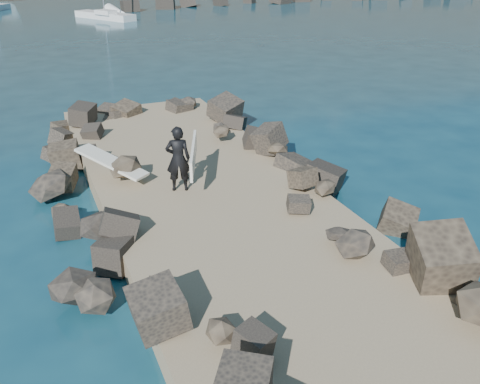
% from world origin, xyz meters
% --- Properties ---
extents(ground, '(800.00, 800.00, 0.00)m').
position_xyz_m(ground, '(0.00, 0.00, 0.00)').
color(ground, '#0F384C').
rests_on(ground, ground).
extents(jetty, '(6.00, 26.00, 0.60)m').
position_xyz_m(jetty, '(0.00, -2.00, 0.30)').
color(jetty, '#8C7759').
rests_on(jetty, ground).
extents(riprap_left, '(2.60, 22.00, 1.00)m').
position_xyz_m(riprap_left, '(-2.90, -1.50, 0.50)').
color(riprap_left, black).
rests_on(riprap_left, ground).
extents(riprap_right, '(2.60, 22.00, 1.00)m').
position_xyz_m(riprap_right, '(2.90, -1.50, 0.50)').
color(riprap_right, '#272421').
rests_on(riprap_right, ground).
extents(surfboard_resting, '(1.92, 2.24, 0.08)m').
position_xyz_m(surfboard_resting, '(-2.39, 3.09, 1.04)').
color(surfboard_resting, silver).
rests_on(surfboard_resting, riprap_left).
extents(surfer_with_board, '(1.30, 2.20, 1.88)m').
position_xyz_m(surfer_with_board, '(-0.71, 1.62, 1.55)').
color(surfer_with_board, black).
rests_on(surfer_with_board, jetty).
extents(sailboat_c, '(5.34, 7.64, 9.34)m').
position_xyz_m(sailboat_c, '(4.83, 47.21, 0.35)').
color(sailboat_c, white).
rests_on(sailboat_c, ground).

